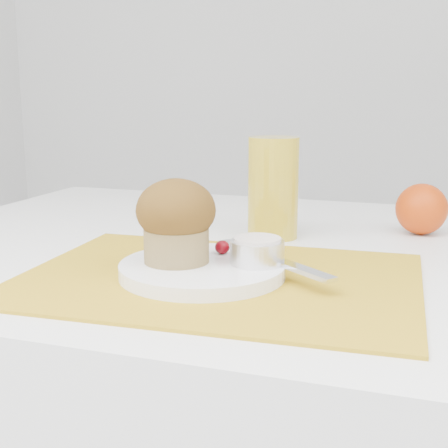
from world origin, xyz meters
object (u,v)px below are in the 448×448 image
(plate, at_px, (202,269))
(juice_glass, at_px, (273,188))
(orange, at_px, (422,209))
(muffin, at_px, (176,220))

(plate, height_order, juice_glass, juice_glass)
(plate, relative_size, juice_glass, 1.29)
(orange, xyz_separation_m, juice_glass, (-0.21, -0.09, 0.04))
(muffin, bearing_deg, orange, 51.18)
(plate, relative_size, orange, 2.48)
(plate, bearing_deg, juice_glass, 83.95)
(muffin, bearing_deg, juice_glass, 76.92)
(juice_glass, distance_m, muffin, 0.25)
(plate, distance_m, juice_glass, 0.24)
(orange, distance_m, juice_glass, 0.23)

